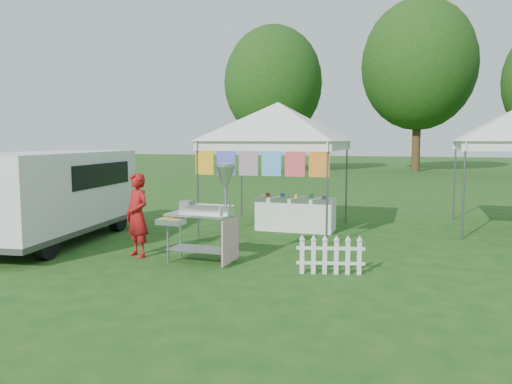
% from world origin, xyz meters
% --- Properties ---
extents(ground, '(120.00, 120.00, 0.00)m').
position_xyz_m(ground, '(0.00, 0.00, 0.00)').
color(ground, '#164914').
rests_on(ground, ground).
extents(canopy_main, '(4.24, 4.24, 3.45)m').
position_xyz_m(canopy_main, '(0.00, 3.49, 2.99)').
color(canopy_main, '#59595E').
rests_on(canopy_main, ground).
extents(tree_left, '(6.40, 6.40, 9.53)m').
position_xyz_m(tree_left, '(-6.00, 24.00, 5.83)').
color(tree_left, '#3D2B16').
rests_on(tree_left, ground).
extents(tree_mid, '(7.60, 7.60, 11.52)m').
position_xyz_m(tree_mid, '(3.00, 28.00, 7.14)').
color(tree_mid, '#3D2B16').
rests_on(tree_mid, ground).
extents(donut_cart, '(1.26, 0.82, 1.73)m').
position_xyz_m(donut_cart, '(-0.25, -0.00, 1.02)').
color(donut_cart, gray).
rests_on(donut_cart, ground).
extents(vendor, '(0.66, 0.58, 1.53)m').
position_xyz_m(vendor, '(-1.69, 0.04, 0.76)').
color(vendor, '#A11314').
rests_on(vendor, ground).
extents(cargo_van, '(2.39, 4.71, 1.87)m').
position_xyz_m(cargo_van, '(-4.11, 0.76, 1.01)').
color(cargo_van, white).
rests_on(cargo_van, ground).
extents(picket_fence, '(1.06, 0.28, 0.56)m').
position_xyz_m(picket_fence, '(1.86, -0.09, 0.29)').
color(picket_fence, white).
rests_on(picket_fence, ground).
extents(display_table, '(1.80, 0.70, 0.78)m').
position_xyz_m(display_table, '(0.43, 3.54, 0.39)').
color(display_table, white).
rests_on(display_table, ground).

